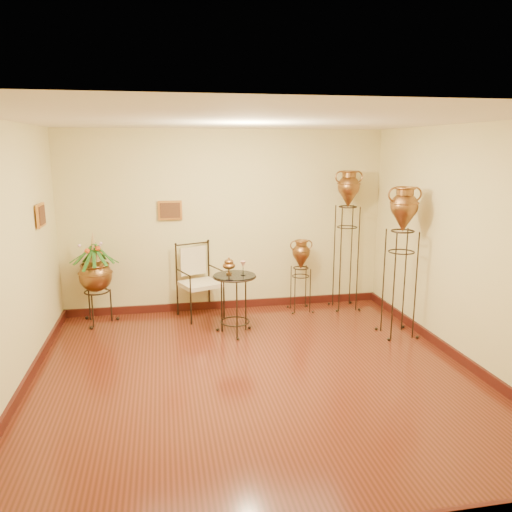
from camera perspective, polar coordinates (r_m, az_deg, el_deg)
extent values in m
plane|color=#5E2216|center=(5.80, -0.05, -13.53)|extent=(5.00, 5.00, 0.00)
cube|color=#3D120E|center=(8.06, -3.32, -5.54)|extent=(5.00, 0.04, 0.12)
cube|color=#3D120E|center=(5.89, -25.24, -13.72)|extent=(0.04, 5.00, 0.12)
cube|color=#3D120E|center=(6.66, 21.81, -10.39)|extent=(0.04, 5.00, 0.12)
cube|color=#D78D3F|center=(7.65, -9.80, 5.17)|extent=(0.36, 0.03, 0.29)
cube|color=#D78D3F|center=(6.80, -23.38, 4.30)|extent=(0.03, 0.36, 0.29)
cube|color=beige|center=(7.57, -6.41, -3.23)|extent=(0.68, 0.66, 0.06)
cube|color=beige|center=(7.50, -6.47, -0.89)|extent=(0.40, 0.18, 0.44)
cylinder|color=black|center=(6.77, -2.47, -2.26)|extent=(0.57, 0.57, 0.02)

